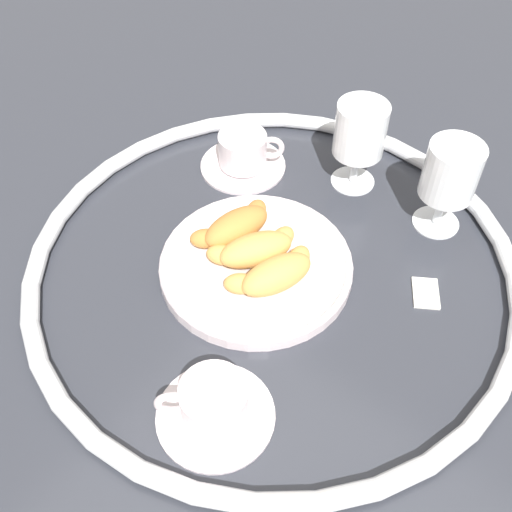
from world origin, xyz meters
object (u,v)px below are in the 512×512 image
croissant_large (275,274)px  juice_glass_left (360,133)px  coffee_cup_near (244,154)px  juice_glass_right (451,174)px  sugar_packet (426,292)px  pastry_plate (256,265)px  coffee_cup_far (213,406)px  croissant_extra (235,226)px  croissant_small (255,249)px

croissant_large → juice_glass_left: size_ratio=0.92×
coffee_cup_near → juice_glass_right: (0.08, -0.30, 0.07)m
sugar_packet → pastry_plate: bearing=85.6°
coffee_cup_far → sugar_packet: coffee_cup_far is taller
croissant_extra → coffee_cup_near: size_ratio=0.98×
croissant_extra → juice_glass_left: size_ratio=0.95×
croissant_large → coffee_cup_far: 0.19m
croissant_extra → coffee_cup_far: 0.26m
coffee_cup_far → croissant_small: bearing=26.2°
croissant_small → juice_glass_right: bearing=-33.6°
croissant_large → sugar_packet: size_ratio=2.56×
croissant_small → sugar_packet: croissant_small is taller
pastry_plate → juice_glass_right: juice_glass_right is taller
coffee_cup_far → juice_glass_right: bearing=-7.2°
pastry_plate → sugar_packet: (0.11, -0.20, -0.01)m
coffee_cup_far → juice_glass_right: (0.43, -0.06, 0.07)m
croissant_large → juice_glass_right: size_ratio=0.92×
juice_glass_left → juice_glass_right: bearing=-90.9°
pastry_plate → croissant_large: size_ratio=2.04×
croissant_extra → juice_glass_right: (0.22, -0.20, 0.05)m
croissant_extra → sugar_packet: size_ratio=2.65×
juice_glass_left → sugar_packet: (-0.13, -0.20, -0.09)m
coffee_cup_near → coffee_cup_far: bearing=-145.6°
coffee_cup_far → sugar_packet: (0.31, -0.11, -0.02)m
sugar_packet → croissant_large: bearing=95.6°
croissant_small → coffee_cup_far: bearing=-153.8°
croissant_small → croissant_extra: same height
croissant_small → coffee_cup_near: croissant_small is taller
juice_glass_left → croissant_small: bearing=177.6°
juice_glass_left → juice_glass_right: same height
juice_glass_right → coffee_cup_near: bearing=104.0°
pastry_plate → coffee_cup_far: coffee_cup_far is taller
croissant_small → juice_glass_left: size_ratio=0.86×
juice_glass_left → sugar_packet: bearing=-123.6°
coffee_cup_near → sugar_packet: bearing=-98.5°
croissant_small → juice_glass_right: 0.28m
croissant_large → coffee_cup_far: (-0.18, -0.05, -0.01)m
croissant_large → sugar_packet: bearing=-52.2°
croissant_extra → coffee_cup_near: bearing=35.2°
croissant_extra → coffee_cup_near: 0.17m
croissant_large → croissant_small: size_ratio=1.06×
croissant_extra → juice_glass_left: juice_glass_left is taller
croissant_large → coffee_cup_near: 0.26m
croissant_small → juice_glass_left: juice_glass_left is taller
coffee_cup_near → coffee_cup_far: 0.43m
croissant_large → croissant_extra: (0.03, 0.09, 0.00)m
pastry_plate → croissant_extra: 0.06m
croissant_extra → croissant_large: bearing=-110.1°
coffee_cup_near → sugar_packet: coffee_cup_near is taller
croissant_small → croissant_extra: size_ratio=0.91×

